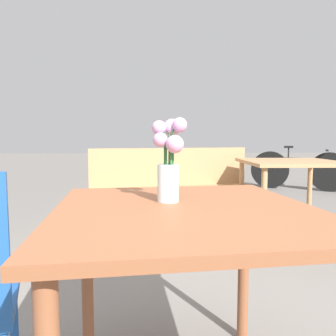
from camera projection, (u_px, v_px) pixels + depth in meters
table_front at (185, 237)px, 1.08m from camera, size 0.91×0.96×0.73m
flower_vase at (169, 162)px, 1.14m from camera, size 0.12×0.13×0.29m
bench_near at (173, 185)px, 3.43m from camera, size 1.75×0.67×0.85m
table_back at (290, 172)px, 3.11m from camera, size 0.89×0.89×0.74m
bicycle at (299, 170)px, 6.04m from camera, size 1.54×0.84×0.81m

